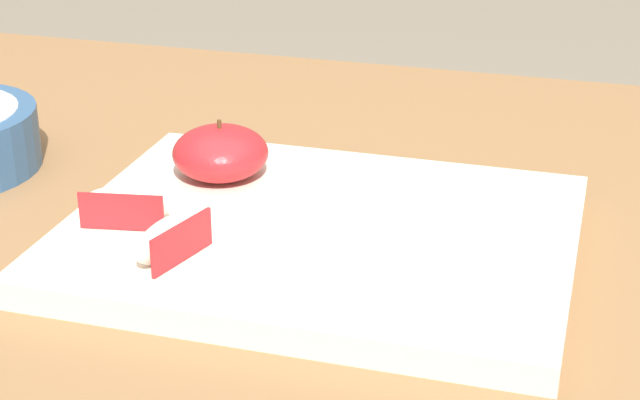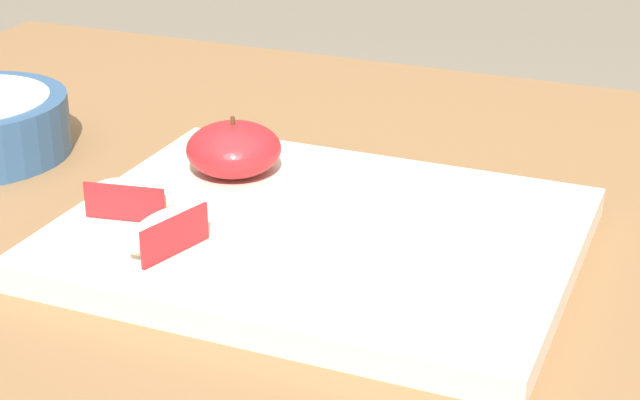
{
  "view_description": "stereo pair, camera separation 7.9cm",
  "coord_description": "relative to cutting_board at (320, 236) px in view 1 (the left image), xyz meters",
  "views": [
    {
      "loc": [
        0.23,
        -0.79,
        1.1
      ],
      "look_at": [
        0.03,
        -0.09,
        0.78
      ],
      "focal_mm": 58.21,
      "sensor_mm": 36.0,
      "label": 1
    },
    {
      "loc": [
        0.3,
        -0.76,
        1.1
      ],
      "look_at": [
        0.03,
        -0.09,
        0.78
      ],
      "focal_mm": 58.21,
      "sensor_mm": 36.0,
      "label": 2
    }
  ],
  "objects": [
    {
      "name": "apple_wedge_right",
      "position": [
        -0.14,
        -0.04,
        0.03
      ],
      "size": [
        0.07,
        0.04,
        0.03
      ],
      "color": "#F4EACC",
      "rests_on": "cutting_board"
    },
    {
      "name": "dining_table",
      "position": [
        -0.03,
        0.09,
        -0.12
      ],
      "size": [
        1.25,
        0.81,
        0.73
      ],
      "color": "brown",
      "rests_on": "ground_plane"
    },
    {
      "name": "apple_wedge_near_knife",
      "position": [
        -0.09,
        -0.08,
        0.03
      ],
      "size": [
        0.04,
        0.07,
        0.03
      ],
      "color": "#F4EACC",
      "rests_on": "cutting_board"
    },
    {
      "name": "apple_half_skin_up",
      "position": [
        -0.11,
        0.06,
        0.03
      ],
      "size": [
        0.08,
        0.08,
        0.05
      ],
      "color": "#B21E23",
      "rests_on": "cutting_board"
    },
    {
      "name": "cutting_board",
      "position": [
        0.0,
        0.0,
        0.0
      ],
      "size": [
        0.39,
        0.31,
        0.02
      ],
      "color": "beige",
      "rests_on": "dining_table"
    }
  ]
}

